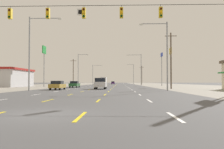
% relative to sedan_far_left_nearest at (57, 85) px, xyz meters
% --- Properties ---
extents(ground_plane, '(572.00, 572.00, 0.00)m').
position_rel_sedan_far_left_nearest_xyz_m(ground_plane, '(6.95, 36.72, -0.76)').
color(ground_plane, '#4C4C4F').
extents(lot_apron_left, '(28.00, 440.00, 0.01)m').
position_rel_sedan_far_left_nearest_xyz_m(lot_apron_left, '(-17.80, 36.72, -0.75)').
color(lot_apron_left, gray).
rests_on(lot_apron_left, ground).
extents(lot_apron_right, '(28.00, 440.00, 0.01)m').
position_rel_sedan_far_left_nearest_xyz_m(lot_apron_right, '(31.70, 36.72, -0.75)').
color(lot_apron_right, gray).
rests_on(lot_apron_right, ground).
extents(lane_markings, '(10.64, 227.60, 0.01)m').
position_rel_sedan_far_left_nearest_xyz_m(lane_markings, '(6.95, 75.22, -0.75)').
color(lane_markings, white).
rests_on(lane_markings, ground).
extents(signal_span_wire, '(25.95, 0.53, 9.32)m').
position_rel_sedan_far_left_nearest_xyz_m(signal_span_wire, '(6.98, -17.93, 4.75)').
color(signal_span_wire, brown).
rests_on(signal_span_wire, ground).
extents(sedan_far_left_nearest, '(1.80, 4.50, 1.46)m').
position_rel_sedan_far_left_nearest_xyz_m(sedan_far_left_nearest, '(0.00, 0.00, 0.00)').
color(sedan_far_left_nearest, '#B28C33').
rests_on(sedan_far_left_nearest, ground).
extents(suv_center_turn_near, '(1.98, 4.90, 1.98)m').
position_rel_sedan_far_left_nearest_xyz_m(suv_center_turn_near, '(6.76, 3.96, 0.27)').
color(suv_center_turn_near, silver).
rests_on(suv_center_turn_near, ground).
extents(sedan_far_left_mid, '(1.80, 4.50, 1.46)m').
position_rel_sedan_far_left_nearest_xyz_m(sedan_far_left_mid, '(0.01, 14.80, 0.00)').
color(sedan_far_left_mid, '#235B2D').
rests_on(sedan_far_left_mid, ground).
extents(sedan_inner_left_midfar, '(1.80, 4.50, 1.46)m').
position_rel_sedan_far_left_nearest_xyz_m(sedan_inner_left_midfar, '(3.68, 49.17, 0.00)').
color(sedan_inner_left_midfar, black).
rests_on(sedan_inner_left_midfar, ground).
extents(box_truck_inner_left_far, '(2.40, 7.20, 3.23)m').
position_rel_sedan_far_left_nearest_xyz_m(box_truck_inner_left_far, '(3.47, 61.15, 1.08)').
color(box_truck_inner_left_far, white).
rests_on(box_truck_inner_left_far, ground).
extents(hatchback_center_turn_farther, '(1.72, 3.90, 1.54)m').
position_rel_sedan_far_left_nearest_xyz_m(hatchback_center_turn_farther, '(6.75, 85.26, 0.03)').
color(hatchback_center_turn_farther, '#4C196B').
rests_on(hatchback_center_turn_farther, ground).
extents(storefront_left_row_1, '(8.69, 15.39, 4.78)m').
position_rel_sedan_far_left_nearest_xyz_m(storefront_left_row_1, '(-18.97, 22.71, 1.66)').
color(storefront_left_row_1, '#B2B2B7').
rests_on(storefront_left_row_1, ground).
extents(pole_sign_left_row_1, '(0.24, 2.59, 10.72)m').
position_rel_sedan_far_left_nearest_xyz_m(pole_sign_left_row_1, '(-9.67, 23.09, 7.61)').
color(pole_sign_left_row_1, gray).
rests_on(pole_sign_left_row_1, ground).
extents(pole_sign_right_row_1, '(0.24, 1.77, 9.50)m').
position_rel_sedan_far_left_nearest_xyz_m(pole_sign_right_row_1, '(22.51, 19.02, 6.20)').
color(pole_sign_right_row_1, gray).
rests_on(pole_sign_right_row_1, ground).
extents(pole_sign_right_row_2, '(0.24, 2.52, 10.68)m').
position_rel_sedan_far_left_nearest_xyz_m(pole_sign_right_row_2, '(23.83, 38.65, 7.28)').
color(pole_sign_right_row_2, gray).
rests_on(pole_sign_right_row_2, ground).
extents(streetlight_left_row_0, '(4.95, 0.26, 10.98)m').
position_rel_sedan_far_left_nearest_xyz_m(streetlight_left_row_0, '(-2.71, -4.00, 5.62)').
color(streetlight_left_row_0, gray).
rests_on(streetlight_left_row_0, ground).
extents(streetlight_right_row_0, '(4.13, 0.26, 10.04)m').
position_rel_sedan_far_left_nearest_xyz_m(streetlight_right_row_0, '(16.69, -4.00, 5.04)').
color(streetlight_right_row_0, gray).
rests_on(streetlight_right_row_0, ground).
extents(streetlight_left_row_1, '(3.48, 0.26, 10.36)m').
position_rel_sedan_far_left_nearest_xyz_m(streetlight_left_row_1, '(-2.90, 37.68, 5.13)').
color(streetlight_left_row_1, gray).
rests_on(streetlight_left_row_1, ground).
extents(streetlight_right_row_1, '(4.76, 0.26, 10.20)m').
position_rel_sedan_far_left_nearest_xyz_m(streetlight_right_row_1, '(16.60, 37.68, 5.20)').
color(streetlight_right_row_1, gray).
rests_on(streetlight_right_row_1, ground).
extents(streetlight_left_row_2, '(4.82, 0.26, 9.74)m').
position_rel_sedan_far_left_nearest_xyz_m(streetlight_left_row_2, '(-2.68, 79.35, 4.96)').
color(streetlight_left_row_2, gray).
rests_on(streetlight_left_row_2, ground).
extents(streetlight_right_row_2, '(3.47, 0.26, 10.15)m').
position_rel_sedan_far_left_nearest_xyz_m(streetlight_right_row_2, '(16.79, 79.35, 5.02)').
color(streetlight_right_row_2, gray).
rests_on(streetlight_right_row_2, ground).
extents(utility_pole_right_row_0, '(2.20, 0.26, 10.48)m').
position_rel_sedan_far_left_nearest_xyz_m(utility_pole_right_row_0, '(19.76, 5.86, 4.68)').
color(utility_pole_right_row_0, brown).
rests_on(utility_pole_right_row_0, ground).
extents(utility_pole_left_row_1, '(2.20, 0.26, 9.27)m').
position_rel_sedan_far_left_nearest_xyz_m(utility_pole_left_row_1, '(-6.01, 43.88, 4.07)').
color(utility_pole_left_row_1, brown).
rests_on(utility_pole_left_row_1, ground).
extents(utility_pole_right_row_2, '(2.20, 0.26, 9.00)m').
position_rel_sedan_far_left_nearest_xyz_m(utility_pole_right_row_2, '(21.05, 77.52, 3.94)').
color(utility_pole_right_row_2, brown).
rests_on(utility_pole_right_row_2, ground).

